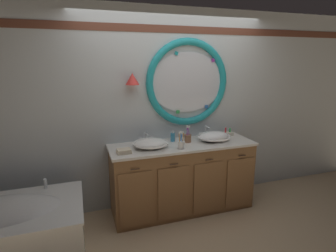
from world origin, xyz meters
TOP-DOWN VIEW (x-y plane):
  - ground_plane at (0.00, 0.00)m, footprint 14.00×14.00m
  - back_wall_assembly at (0.02, 0.58)m, footprint 6.40×0.26m
  - vanity_counter at (0.04, 0.26)m, footprint 1.86×0.62m
  - sink_basin_left at (-0.39, 0.23)m, footprint 0.43×0.43m
  - sink_basin_right at (0.47, 0.23)m, footprint 0.43×0.43m
  - faucet_set_left at (-0.39, 0.47)m, footprint 0.21×0.14m
  - faucet_set_right at (0.47, 0.46)m, footprint 0.21×0.15m
  - toothbrush_holder_left at (-0.05, 0.08)m, footprint 0.09×0.09m
  - toothbrush_holder_right at (0.13, 0.30)m, footprint 0.10×0.10m
  - soap_dispenser at (-0.04, 0.40)m, footprint 0.06×0.06m
  - folded_hand_towel at (-0.73, 0.14)m, footprint 0.17×0.13m
  - toiletry_basket at (0.78, 0.42)m, footprint 0.15×0.09m

SIDE VIEW (x-z plane):
  - ground_plane at x=0.00m, z-range 0.00..0.00m
  - vanity_counter at x=0.04m, z-range 0.00..0.91m
  - folded_hand_towel at x=-0.73m, z-range 0.91..0.96m
  - toiletry_basket at x=0.78m, z-range 0.88..1.00m
  - faucet_set_left at x=-0.39m, z-range 0.90..1.03m
  - sink_basin_left at x=-0.39m, z-range 0.91..1.02m
  - toothbrush_holder_right at x=0.13m, z-range 0.85..1.08m
  - toothbrush_holder_left at x=-0.05m, z-range 0.86..1.07m
  - soap_dispenser at x=-0.04m, z-range 0.90..1.04m
  - sink_basin_right at x=0.47m, z-range 0.91..1.04m
  - faucet_set_right at x=0.47m, z-range 0.89..1.05m
  - back_wall_assembly at x=0.02m, z-range 0.04..2.64m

